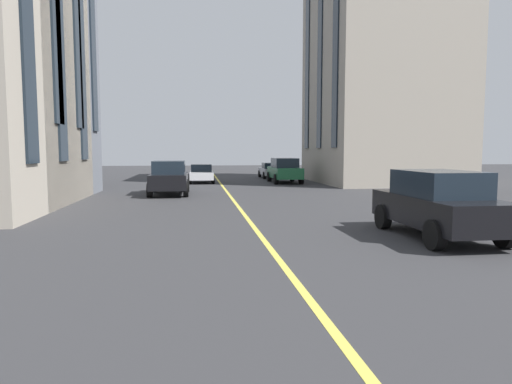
# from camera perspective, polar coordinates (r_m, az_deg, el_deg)

# --- Properties ---
(lane_centre_line) EXTENTS (80.00, 0.16, 0.01)m
(lane_centre_line) POSITION_cam_1_polar(r_m,az_deg,el_deg) (16.27, -1.07, -3.38)
(lane_centre_line) COLOR #D8C64C
(lane_centre_line) RESTS_ON ground_plane
(car_silver_oncoming) EXTENTS (4.40, 1.95, 1.37)m
(car_silver_oncoming) POSITION_cam_1_polar(r_m,az_deg,el_deg) (40.51, 1.97, 2.76)
(car_silver_oncoming) COLOR #B7BABF
(car_silver_oncoming) RESTS_ON ground_plane
(car_black_far) EXTENTS (4.70, 2.14, 1.88)m
(car_black_far) POSITION_cam_1_polar(r_m,az_deg,el_deg) (13.66, 21.95, -1.33)
(car_black_far) COLOR black
(car_black_far) RESTS_ON ground_plane
(car_green_trailing) EXTENTS (4.70, 2.14, 1.88)m
(car_green_trailing) POSITION_cam_1_polar(r_m,az_deg,el_deg) (34.63, 3.62, 2.77)
(car_green_trailing) COLOR #1E6038
(car_green_trailing) RESTS_ON ground_plane
(car_black_near) EXTENTS (4.70, 2.14, 1.88)m
(car_black_near) POSITION_cam_1_polar(r_m,az_deg,el_deg) (25.68, -10.86, 1.84)
(car_black_near) COLOR black
(car_black_near) RESTS_ON ground_plane
(car_white_parked_b) EXTENTS (3.90, 1.89, 1.40)m
(car_white_parked_b) POSITION_cam_1_polar(r_m,az_deg,el_deg) (34.80, -6.90, 2.31)
(car_white_parked_b) COLOR silver
(car_white_parked_b) RESTS_ON ground_plane
(building_right_near) EXTENTS (11.50, 9.60, 18.94)m
(building_right_near) POSITION_cam_1_polar(r_m,az_deg,el_deg) (37.04, 15.49, 15.97)
(building_right_near) COLOR #A89E8E
(building_right_near) RESTS_ON ground_plane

